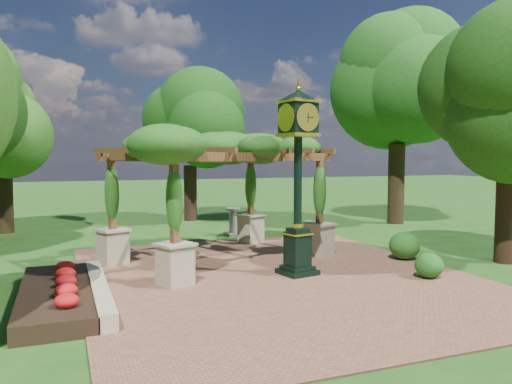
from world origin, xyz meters
name	(u,v)px	position (x,y,z in m)	size (l,w,h in m)	color
ground	(292,286)	(0.00, 0.00, 0.00)	(120.00, 120.00, 0.00)	#1E4714
brick_plaza	(276,276)	(0.00, 1.00, 0.02)	(10.00, 12.00, 0.04)	brown
border_wall	(99,291)	(-4.60, 0.50, 0.20)	(0.35, 5.00, 0.40)	#C6B793
flower_bed	(56,296)	(-5.50, 0.50, 0.18)	(1.50, 5.00, 0.36)	red
pedestal_clock	(298,164)	(0.61, 0.94, 3.03)	(1.18, 1.18, 5.08)	black
pergola	(220,154)	(-0.76, 3.59, 3.32)	(7.44, 6.05, 4.05)	tan
sundial	(233,223)	(1.23, 8.24, 0.50)	(0.69, 0.69, 1.13)	gray
shrub_front	(429,265)	(3.66, -0.70, 0.37)	(0.74, 0.74, 0.67)	#1C5719
shrub_mid	(405,246)	(4.59, 1.51, 0.47)	(0.95, 0.95, 0.86)	#205517
shrub_back	(307,229)	(3.54, 6.10, 0.41)	(0.82, 0.82, 0.74)	#25621C
tree_west_far	(2,110)	(-7.60, 12.33, 5.18)	(3.97, 3.97, 7.56)	black
tree_north	(190,122)	(0.76, 13.64, 4.97)	(4.26, 4.26, 7.25)	#311D13
tree_east_far	(398,81)	(9.81, 8.89, 6.87)	(5.54, 5.54, 10.00)	#312213
tree_east_near	(511,82)	(7.27, 0.14, 5.47)	(3.75, 3.75, 7.98)	#321F14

